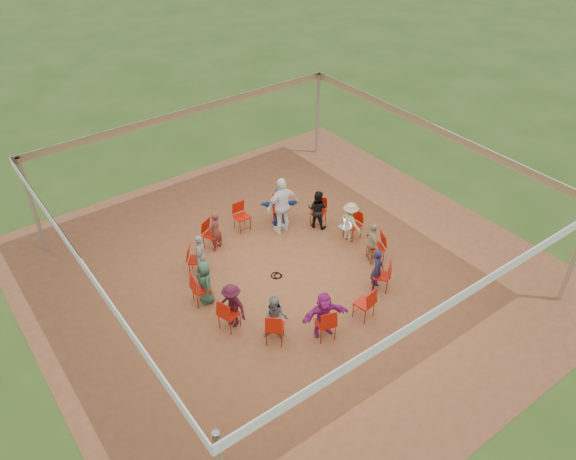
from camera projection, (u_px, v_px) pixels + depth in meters
ground at (289, 273)px, 15.35m from camera, size 80.00×80.00×0.00m
dirt_patch at (289, 273)px, 15.34m from camera, size 13.00×13.00×0.00m
tent at (289, 201)px, 13.95m from camera, size 10.33×10.33×3.00m
chair_0 at (353, 225)px, 16.40m from camera, size 0.47×0.45×0.90m
chair_1 at (318, 212)px, 16.96m from camera, size 0.60×0.59×0.90m
chair_2 at (279, 209)px, 17.08m from camera, size 0.58×0.59×0.90m
chair_3 at (242, 217)px, 16.75m from camera, size 0.44×0.46×0.90m
chair_4 at (212, 235)px, 16.03m from camera, size 0.57×0.58×0.90m
chair_5 at (196, 260)px, 15.10m from camera, size 0.60×0.60×0.90m
chair_6 at (201, 289)px, 14.16m from camera, size 0.50×0.49×0.90m
chair_7 at (229, 314)px, 13.44m from camera, size 0.55×0.54×0.90m
chair_8 at (275, 327)px, 13.09m from camera, size 0.61×0.61×0.90m
chair_9 at (325, 323)px, 13.20m from camera, size 0.53×0.54×0.90m
chair_10 at (364, 303)px, 13.74m from camera, size 0.50×0.51×0.90m
chair_11 at (381, 275)px, 14.59m from camera, size 0.60×0.61×0.90m
chair_12 at (376, 247)px, 15.55m from camera, size 0.57×0.56×0.90m
person_seated_0 at (350, 222)px, 16.24m from camera, size 0.46×0.83×1.24m
person_seated_1 at (317, 209)px, 16.76m from camera, size 0.62×0.70×1.24m
person_seated_2 at (280, 207)px, 16.88m from camera, size 1.22×0.95×1.24m
person_seated_3 at (215, 231)px, 15.88m from camera, size 0.54×0.46×1.24m
person_seated_4 at (200, 255)px, 14.99m from camera, size 0.74×0.81×1.24m
person_seated_5 at (205, 282)px, 14.10m from camera, size 0.43×0.66×1.24m
person_seated_6 at (232, 306)px, 13.41m from camera, size 0.63×0.89×1.24m
person_seated_7 at (276, 318)px, 13.08m from camera, size 0.68×0.67×1.24m
person_seated_8 at (324, 314)px, 13.18m from camera, size 1.23×0.74×1.24m
person_seated_9 at (377, 269)px, 14.50m from camera, size 0.54×0.52×1.24m
person_seated_10 at (372, 243)px, 15.42m from camera, size 0.63×0.82×1.24m
standing_person at (282, 206)px, 16.41m from camera, size 1.09×0.60×1.81m
cable_coil at (277, 276)px, 15.24m from camera, size 0.36×0.36×0.03m
laptop at (346, 225)px, 16.17m from camera, size 0.29×0.36×0.23m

